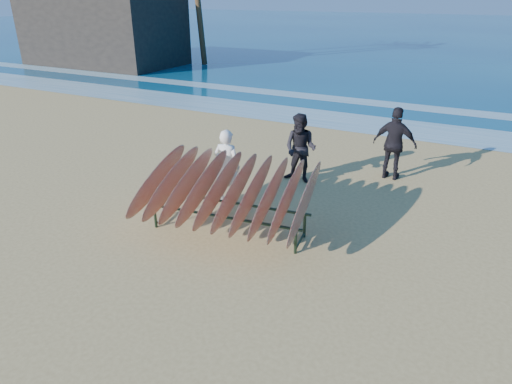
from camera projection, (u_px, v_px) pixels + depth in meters
ground at (236, 255)px, 8.39m from camera, size 120.00×120.00×0.00m
ocean at (469, 32)px, 53.08m from camera, size 160.00×160.00×0.00m
foam_near at (372, 125)px, 16.52m from camera, size 160.00×160.00×0.00m
foam_far at (393, 105)px, 19.36m from camera, size 160.00×160.00×0.00m
surfboard_rack at (228, 190)px, 8.82m from camera, size 3.45×2.88×1.52m
person_white at (227, 166)px, 10.21m from camera, size 0.65×0.45×1.70m
person_dark_a at (300, 149)px, 11.30m from camera, size 0.87×0.69×1.74m
person_dark_b at (395, 144)px, 11.45m from camera, size 1.11×0.51×1.86m
building at (103, 29)px, 29.32m from camera, size 9.73×5.41×4.32m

